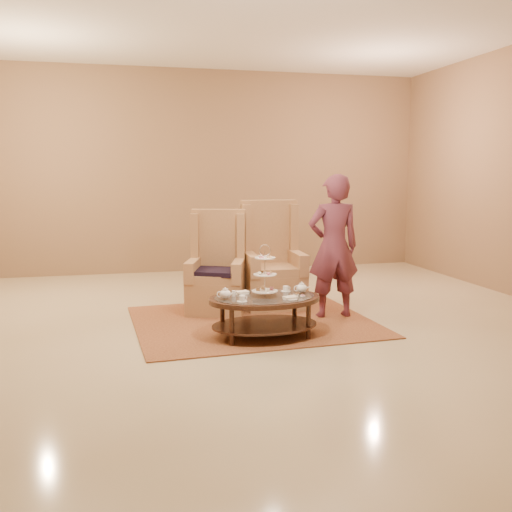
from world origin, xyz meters
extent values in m
plane|color=beige|center=(0.00, 0.00, 0.00)|extent=(8.00, 8.00, 0.00)
cube|color=silver|center=(0.00, 0.00, 0.00)|extent=(8.00, 8.00, 0.02)
cube|color=#876749|center=(0.00, 4.00, 1.75)|extent=(8.00, 0.04, 3.50)
cube|color=#9A6336|center=(0.09, 0.30, 0.01)|extent=(2.84, 2.41, 0.01)
cylinder|color=black|center=(-0.33, -0.57, 0.20)|extent=(0.05, 0.05, 0.39)
cylinder|color=black|center=(0.50, -0.54, 0.20)|extent=(0.05, 0.05, 0.39)
cylinder|color=black|center=(-0.34, -0.14, 0.20)|extent=(0.05, 0.05, 0.39)
cylinder|color=black|center=(0.48, -0.10, 0.20)|extent=(0.05, 0.05, 0.39)
cylinder|color=silver|center=(0.08, -0.34, 0.69)|extent=(0.01, 0.01, 0.49)
torus|color=silver|center=(0.08, -0.34, 0.94)|extent=(0.13, 0.01, 0.13)
cylinder|color=white|center=(0.08, -0.34, 0.51)|extent=(0.29, 0.29, 0.01)
cylinder|color=white|center=(0.08, -0.34, 0.68)|extent=(0.26, 0.26, 0.01)
cylinder|color=white|center=(0.08, -0.34, 0.86)|extent=(0.22, 0.22, 0.01)
cylinder|color=#BA5F6E|center=(0.15, -0.33, 0.53)|extent=(0.04, 0.04, 0.03)
cylinder|color=tan|center=(0.07, -0.26, 0.53)|extent=(0.04, 0.04, 0.03)
cylinder|color=brown|center=(0.00, -0.34, 0.53)|extent=(0.04, 0.04, 0.03)
cylinder|color=beige|center=(0.08, -0.41, 0.53)|extent=(0.04, 0.04, 0.03)
ellipsoid|color=tan|center=(0.14, -0.32, 0.70)|extent=(0.04, 0.04, 0.03)
ellipsoid|color=brown|center=(0.05, -0.27, 0.70)|extent=(0.04, 0.04, 0.03)
ellipsoid|color=beige|center=(0.01, -0.36, 0.70)|extent=(0.04, 0.04, 0.03)
ellipsoid|color=#BA5F6E|center=(0.10, -0.40, 0.70)|extent=(0.04, 0.04, 0.03)
cube|color=brown|center=(0.12, -0.30, 0.87)|extent=(0.05, 0.03, 0.02)
cube|color=beige|center=(0.04, -0.29, 0.87)|extent=(0.05, 0.03, 0.02)
cube|color=#BA5F6E|center=(0.03, -0.37, 0.87)|extent=(0.05, 0.03, 0.02)
cube|color=tan|center=(0.11, -0.39, 0.87)|extent=(0.05, 0.03, 0.02)
ellipsoid|color=white|center=(-0.35, -0.38, 0.50)|extent=(0.12, 0.12, 0.09)
cylinder|color=white|center=(-0.35, -0.38, 0.55)|extent=(0.06, 0.06, 0.01)
sphere|color=white|center=(-0.35, -0.38, 0.56)|extent=(0.02, 0.02, 0.02)
cone|color=white|center=(-0.28, -0.37, 0.51)|extent=(0.07, 0.03, 0.05)
torus|color=white|center=(-0.41, -0.38, 0.50)|extent=(0.07, 0.01, 0.07)
ellipsoid|color=white|center=(0.50, -0.27, 0.50)|extent=(0.12, 0.12, 0.09)
cylinder|color=white|center=(0.50, -0.27, 0.55)|extent=(0.06, 0.06, 0.01)
sphere|color=white|center=(0.50, -0.27, 0.56)|extent=(0.02, 0.02, 0.02)
cone|color=white|center=(0.58, -0.27, 0.51)|extent=(0.07, 0.03, 0.05)
torus|color=white|center=(0.45, -0.27, 0.50)|extent=(0.07, 0.01, 0.07)
cylinder|color=white|center=(-0.21, -0.53, 0.45)|extent=(0.11, 0.11, 0.01)
cylinder|color=white|center=(-0.21, -0.53, 0.48)|extent=(0.07, 0.07, 0.05)
torus|color=white|center=(-0.17, -0.53, 0.48)|extent=(0.04, 0.01, 0.04)
cylinder|color=white|center=(0.36, -0.15, 0.45)|extent=(0.11, 0.11, 0.01)
cylinder|color=white|center=(0.36, -0.15, 0.48)|extent=(0.07, 0.07, 0.05)
torus|color=white|center=(0.40, -0.15, 0.48)|extent=(0.04, 0.01, 0.04)
cylinder|color=white|center=(-0.13, -0.15, 0.45)|extent=(0.16, 0.16, 0.01)
cube|color=beige|center=(-0.13, -0.15, 0.46)|extent=(0.16, 0.13, 0.02)
cylinder|color=white|center=(0.30, -0.52, 0.45)|extent=(0.16, 0.16, 0.01)
cube|color=beige|center=(0.30, -0.52, 0.46)|extent=(0.16, 0.13, 0.02)
cylinder|color=white|center=(-0.24, -0.25, 0.48)|extent=(0.04, 0.04, 0.06)
cylinder|color=white|center=(0.45, -0.46, 0.45)|extent=(0.06, 0.06, 0.01)
cylinder|color=#BA5F6E|center=(0.45, -0.46, 0.46)|extent=(0.04, 0.04, 0.01)
cylinder|color=white|center=(0.41, -0.37, 0.45)|extent=(0.06, 0.06, 0.01)
cylinder|color=brown|center=(0.41, -0.37, 0.46)|extent=(0.04, 0.04, 0.01)
cylinder|color=white|center=(-0.30, -0.18, 0.45)|extent=(0.06, 0.06, 0.01)
cylinder|color=beige|center=(-0.30, -0.18, 0.46)|extent=(0.04, 0.04, 0.01)
cube|color=tan|center=(-0.24, 0.88, 0.21)|extent=(0.86, 0.86, 0.41)
cube|color=tan|center=(-0.26, 0.83, 0.46)|extent=(0.73, 0.73, 0.10)
cube|color=tan|center=(-0.16, 1.15, 0.64)|extent=(0.70, 0.33, 1.27)
cube|color=tan|center=(-0.45, 1.20, 0.93)|extent=(0.16, 0.24, 0.59)
cube|color=tan|center=(0.11, 1.03, 0.93)|extent=(0.16, 0.24, 0.59)
cube|color=tan|center=(-0.53, 0.92, 0.54)|extent=(0.30, 0.62, 0.25)
cube|color=tan|center=(0.02, 0.75, 0.54)|extent=(0.30, 0.62, 0.25)
cube|color=black|center=(-0.26, 0.80, 0.53)|extent=(0.70, 0.67, 0.06)
cube|color=tan|center=(0.53, 0.99, 0.22)|extent=(0.77, 0.77, 0.45)
cube|color=tan|center=(0.53, 0.94, 0.50)|extent=(0.66, 0.66, 0.11)
cube|color=tan|center=(0.54, 1.30, 0.69)|extent=(0.75, 0.18, 1.38)
cube|color=tan|center=(0.22, 1.27, 1.01)|extent=(0.12, 0.24, 0.64)
cube|color=tan|center=(0.86, 1.24, 1.01)|extent=(0.12, 0.24, 0.64)
cube|color=tan|center=(0.22, 0.95, 0.58)|extent=(0.16, 0.67, 0.28)
cube|color=tan|center=(0.84, 0.93, 0.58)|extent=(0.16, 0.67, 0.28)
imported|color=#5F2838|center=(1.09, 0.32, 0.86)|extent=(0.64, 0.43, 1.72)
camera|label=1|loc=(-1.37, -6.03, 1.74)|focal=40.00mm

